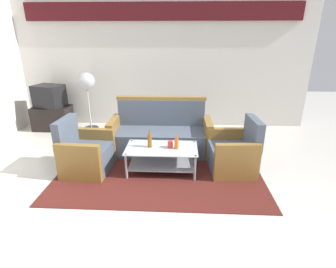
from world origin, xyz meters
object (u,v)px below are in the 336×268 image
object	(u,v)px
armchair_right	(234,153)
bottle_orange	(177,144)
tv_stand	(53,118)
coffee_table	(162,156)
bottle_brown	(150,140)
television	(49,96)
armchair_left	(86,154)
pedestal_fan	(87,85)
cup	(170,144)
couch	(161,135)

from	to	relation	value
armchair_right	bottle_orange	xyz separation A→B (m)	(-0.90, -0.13, 0.21)
tv_stand	coffee_table	bearing A→B (deg)	-35.36
bottle_brown	bottle_orange	bearing A→B (deg)	-5.84
bottle_orange	bottle_brown	bearing A→B (deg)	174.16
bottle_orange	television	xyz separation A→B (m)	(-2.83, 1.88, 0.27)
armchair_left	bottle_orange	bearing A→B (deg)	93.91
television	pedestal_fan	bearing A→B (deg)	-161.56
armchair_left	bottle_brown	xyz separation A→B (m)	(1.01, 0.05, 0.23)
cup	coffee_table	bearing A→B (deg)	-174.87
couch	coffee_table	size ratio (longest dim) A/B	1.65
cup	tv_stand	distance (m)	3.30
armchair_left	armchair_right	size ratio (longest dim) A/B	1.00
cup	tv_stand	xyz separation A→B (m)	(-2.74, 1.84, -0.20)
armchair_right	tv_stand	xyz separation A→B (m)	(-3.73, 1.75, -0.03)
couch	armchair_right	distance (m)	1.37
coffee_table	bottle_brown	size ratio (longest dim) A/B	3.85
tv_stand	pedestal_fan	bearing A→B (deg)	3.39
armchair_left	coffee_table	world-z (taller)	armchair_left
armchair_right	cup	distance (m)	1.02
bottle_brown	tv_stand	distance (m)	3.05
tv_stand	cup	bearing A→B (deg)	-33.86
coffee_table	bottle_orange	distance (m)	0.32
tv_stand	television	size ratio (longest dim) A/B	1.15
coffee_table	cup	world-z (taller)	cup
pedestal_fan	bottle_brown	bearing A→B (deg)	-50.06
couch	cup	distance (m)	0.79
bottle_brown	pedestal_fan	distance (m)	2.51
armchair_right	pedestal_fan	distance (m)	3.48
couch	bottle_brown	size ratio (longest dim) A/B	6.34
bottle_orange	cup	world-z (taller)	bottle_orange
bottle_brown	armchair_right	bearing A→B (deg)	3.87
bottle_brown	television	world-z (taller)	television
tv_stand	pedestal_fan	xyz separation A→B (m)	(0.84, 0.05, 0.75)
armchair_right	bottle_brown	distance (m)	1.33
coffee_table	cup	bearing A→B (deg)	5.13
coffee_table	tv_stand	distance (m)	3.19
bottle_orange	television	world-z (taller)	television
coffee_table	tv_stand	size ratio (longest dim) A/B	1.38
bottle_orange	bottle_brown	xyz separation A→B (m)	(-0.41, 0.04, 0.02)
armchair_left	bottle_orange	size ratio (longest dim) A/B	3.80
armchair_right	pedestal_fan	xyz separation A→B (m)	(-2.89, 1.80, 0.73)
armchair_right	armchair_left	bearing A→B (deg)	89.21
bottle_brown	cup	size ratio (longest dim) A/B	2.86
cup	television	distance (m)	3.31
armchair_right	bottle_brown	bearing A→B (deg)	89.78
couch	television	xyz separation A→B (m)	(-2.53, 1.09, 0.44)
couch	cup	world-z (taller)	couch
bottle_brown	armchair_left	bearing A→B (deg)	-177.44
armchair_right	tv_stand	world-z (taller)	armchair_right
bottle_brown	television	distance (m)	3.05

